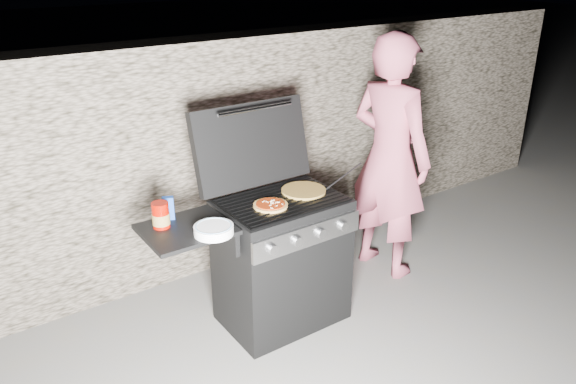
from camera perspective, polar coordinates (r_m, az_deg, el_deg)
ground at (r=4.06m, az=-0.59°, el=-12.56°), size 50.00×50.00×0.00m
stone_wall at (r=4.45m, az=-8.26°, el=3.68°), size 8.00×0.35×1.80m
gas_grill at (r=3.70m, az=-3.86°, el=-8.11°), size 1.34×0.79×0.91m
pizza_topped at (r=3.50m, az=-1.79°, el=-1.29°), size 0.27×0.27×0.02m
pizza_plain at (r=3.72m, az=1.59°, el=0.16°), size 0.35×0.35×0.02m
sauce_jar at (r=3.32m, az=-12.81°, el=-2.29°), size 0.12×0.12×0.15m
blue_carton at (r=3.41m, az=-12.06°, el=-1.61°), size 0.08×0.06×0.14m
plate_stack at (r=3.21m, az=-7.56°, el=-3.84°), size 0.24×0.24×0.05m
person at (r=4.32m, az=10.29°, el=3.50°), size 0.55×0.75×1.88m
tongs at (r=3.88m, az=5.70°, el=1.59°), size 0.40×0.11×0.08m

